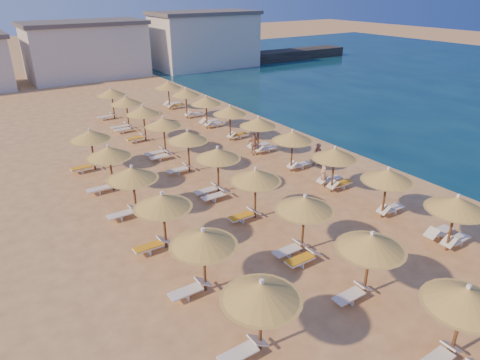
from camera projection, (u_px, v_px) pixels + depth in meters
ground at (305, 222)px, 22.80m from camera, size 220.00×220.00×0.00m
jetty at (267, 57)px, 70.82m from camera, size 30.14×5.26×1.50m
hotel_blocks at (97, 49)px, 57.39m from camera, size 50.02×10.35×8.10m
parasol_row_east at (293, 137)px, 27.97m from camera, size 2.75×40.90×2.97m
parasol_row_west at (218, 154)px, 25.08m from camera, size 2.75×40.90×2.97m
parasol_row_inland at (146, 187)px, 20.99m from camera, size 2.75×21.83×2.97m
loungers at (243, 183)px, 26.49m from camera, size 14.14×39.62×0.66m
beachgoer_b at (318, 155)px, 29.54m from camera, size 0.99×1.00×1.63m
beachgoer_a at (323, 174)px, 26.47m from camera, size 0.62×0.74×1.73m
beachgoer_c at (254, 144)px, 31.51m from camera, size 1.05×0.65×1.67m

